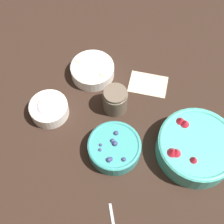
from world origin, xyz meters
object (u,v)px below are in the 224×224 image
Objects in this scene: jar_chocolate at (115,100)px; bowl_strawberries at (196,146)px; bowl_cream at (49,108)px; bowl_blueberries at (115,148)px; bowl_bananas at (92,70)px.

bowl_strawberries is at bearing 171.53° from jar_chocolate.
jar_chocolate is at bearing -148.49° from bowl_cream.
bowl_cream is at bearing 8.44° from bowl_strawberries.
jar_chocolate is (0.28, -0.04, -0.00)m from bowl_strawberries.
bowl_blueberries is 1.29× the size of bowl_cream.
bowl_bananas is (0.41, -0.13, -0.02)m from bowl_strawberries.
bowl_strawberries reaches higher than bowl_bananas.
bowl_blueberries is 0.25m from bowl_cream.
bowl_strawberries is 2.66× the size of jar_chocolate.
bowl_blueberries is 1.82× the size of jar_chocolate.
bowl_cream is 1.40× the size of jar_chocolate.
bowl_blueberries is 0.16m from jar_chocolate.
bowl_cream reaches higher than bowl_blueberries.
bowl_blueberries is 1.07× the size of bowl_bananas.
bowl_strawberries is at bearing 162.69° from bowl_bananas.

